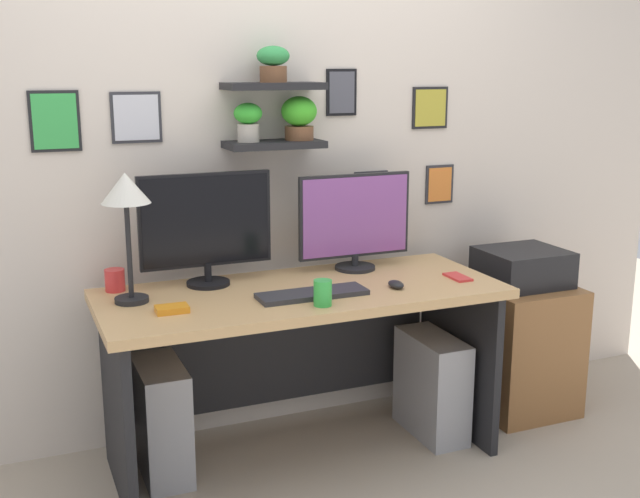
{
  "coord_description": "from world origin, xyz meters",
  "views": [
    {
      "loc": [
        -1.11,
        -2.86,
        1.64
      ],
      "look_at": [
        0.1,
        0.05,
        0.9
      ],
      "focal_mm": 44.0,
      "sensor_mm": 36.0,
      "label": 1
    }
  ],
  "objects_px": {
    "pen_cup": "(323,293)",
    "computer_tower_right": "(432,385)",
    "desk": "(298,334)",
    "computer_mouse": "(396,284)",
    "keyboard": "(313,294)",
    "scissors_tray": "(172,309)",
    "monitor_right": "(355,221)",
    "monitor_left": "(206,226)",
    "cell_phone": "(458,277)",
    "drawer_cabinet": "(518,346)",
    "coffee_mug": "(115,280)",
    "desk_lamp": "(126,199)",
    "computer_tower_left": "(161,419)",
    "printer": "(522,267)"
  },
  "relations": [
    {
      "from": "computer_tower_right",
      "to": "computer_mouse",
      "type": "bearing_deg",
      "value": -154.94
    },
    {
      "from": "monitor_right",
      "to": "monitor_left",
      "type": "bearing_deg",
      "value": 180.0
    },
    {
      "from": "cell_phone",
      "to": "desk_lamp",
      "type": "bearing_deg",
      "value": 172.94
    },
    {
      "from": "monitor_left",
      "to": "computer_mouse",
      "type": "xyz_separation_m",
      "value": [
        0.7,
        -0.35,
        -0.24
      ]
    },
    {
      "from": "coffee_mug",
      "to": "scissors_tray",
      "type": "bearing_deg",
      "value": -67.56
    },
    {
      "from": "computer_mouse",
      "to": "cell_phone",
      "type": "relative_size",
      "value": 0.64
    },
    {
      "from": "desk_lamp",
      "to": "computer_tower_left",
      "type": "bearing_deg",
      "value": 11.21
    },
    {
      "from": "desk",
      "to": "pen_cup",
      "type": "relative_size",
      "value": 16.45
    },
    {
      "from": "computer_mouse",
      "to": "computer_tower_left",
      "type": "distance_m",
      "value": 1.1
    },
    {
      "from": "computer_mouse",
      "to": "desk_lamp",
      "type": "xyz_separation_m",
      "value": [
        -1.03,
        0.22,
        0.39
      ]
    },
    {
      "from": "monitor_left",
      "to": "keyboard",
      "type": "distance_m",
      "value": 0.53
    },
    {
      "from": "desk",
      "to": "computer_mouse",
      "type": "relative_size",
      "value": 18.28
    },
    {
      "from": "drawer_cabinet",
      "to": "computer_tower_right",
      "type": "relative_size",
      "value": 1.34
    },
    {
      "from": "drawer_cabinet",
      "to": "pen_cup",
      "type": "bearing_deg",
      "value": -164.31
    },
    {
      "from": "monitor_left",
      "to": "computer_tower_right",
      "type": "xyz_separation_m",
      "value": [
        0.96,
        -0.23,
        -0.77
      ]
    },
    {
      "from": "pen_cup",
      "to": "computer_tower_right",
      "type": "xyz_separation_m",
      "value": [
        0.63,
        0.23,
        -0.57
      ]
    },
    {
      "from": "desk",
      "to": "computer_mouse",
      "type": "height_order",
      "value": "computer_mouse"
    },
    {
      "from": "computer_tower_left",
      "to": "coffee_mug",
      "type": "bearing_deg",
      "value": 128.07
    },
    {
      "from": "monitor_left",
      "to": "computer_tower_left",
      "type": "relative_size",
      "value": 1.16
    },
    {
      "from": "drawer_cabinet",
      "to": "computer_tower_right",
      "type": "bearing_deg",
      "value": -169.57
    },
    {
      "from": "pen_cup",
      "to": "drawer_cabinet",
      "type": "distance_m",
      "value": 1.31
    },
    {
      "from": "keyboard",
      "to": "drawer_cabinet",
      "type": "distance_m",
      "value": 1.26
    },
    {
      "from": "keyboard",
      "to": "scissors_tray",
      "type": "bearing_deg",
      "value": 178.82
    },
    {
      "from": "desk_lamp",
      "to": "pen_cup",
      "type": "xyz_separation_m",
      "value": [
        0.66,
        -0.32,
        -0.35
      ]
    },
    {
      "from": "keyboard",
      "to": "coffee_mug",
      "type": "relative_size",
      "value": 4.89
    },
    {
      "from": "computer_mouse",
      "to": "printer",
      "type": "relative_size",
      "value": 0.24
    },
    {
      "from": "scissors_tray",
      "to": "computer_tower_left",
      "type": "relative_size",
      "value": 0.25
    },
    {
      "from": "cell_phone",
      "to": "printer",
      "type": "bearing_deg",
      "value": 22.05
    },
    {
      "from": "drawer_cabinet",
      "to": "computer_tower_right",
      "type": "height_order",
      "value": "drawer_cabinet"
    },
    {
      "from": "desk",
      "to": "monitor_left",
      "type": "bearing_deg",
      "value": 154.26
    },
    {
      "from": "computer_mouse",
      "to": "pen_cup",
      "type": "bearing_deg",
      "value": -163.8
    },
    {
      "from": "computer_mouse",
      "to": "scissors_tray",
      "type": "bearing_deg",
      "value": 178.05
    },
    {
      "from": "desk_lamp",
      "to": "cell_phone",
      "type": "xyz_separation_m",
      "value": [
        1.35,
        -0.18,
        -0.4
      ]
    },
    {
      "from": "scissors_tray",
      "to": "cell_phone",
      "type": "bearing_deg",
      "value": 0.06
    },
    {
      "from": "computer_mouse",
      "to": "coffee_mug",
      "type": "height_order",
      "value": "coffee_mug"
    },
    {
      "from": "monitor_right",
      "to": "coffee_mug",
      "type": "height_order",
      "value": "monitor_right"
    },
    {
      "from": "scissors_tray",
      "to": "keyboard",
      "type": "bearing_deg",
      "value": -1.18
    },
    {
      "from": "desk",
      "to": "computer_tower_left",
      "type": "relative_size",
      "value": 3.47
    },
    {
      "from": "pen_cup",
      "to": "computer_tower_right",
      "type": "bearing_deg",
      "value": 19.97
    },
    {
      "from": "monitor_left",
      "to": "cell_phone",
      "type": "relative_size",
      "value": 3.93
    },
    {
      "from": "desk_lamp",
      "to": "pen_cup",
      "type": "relative_size",
      "value": 5.02
    },
    {
      "from": "desk",
      "to": "keyboard",
      "type": "xyz_separation_m",
      "value": [
        0.0,
        -0.17,
        0.22
      ]
    },
    {
      "from": "desk_lamp",
      "to": "scissors_tray",
      "type": "bearing_deg",
      "value": -57.89
    },
    {
      "from": "drawer_cabinet",
      "to": "coffee_mug",
      "type": "bearing_deg",
      "value": 174.55
    },
    {
      "from": "desk",
      "to": "scissors_tray",
      "type": "relative_size",
      "value": 13.71
    },
    {
      "from": "keyboard",
      "to": "pen_cup",
      "type": "height_order",
      "value": "pen_cup"
    },
    {
      "from": "desk",
      "to": "computer_tower_right",
      "type": "bearing_deg",
      "value": -5.9
    },
    {
      "from": "monitor_right",
      "to": "keyboard",
      "type": "xyz_separation_m",
      "value": [
        -0.33,
        -0.33,
        -0.21
      ]
    },
    {
      "from": "printer",
      "to": "computer_tower_left",
      "type": "height_order",
      "value": "printer"
    },
    {
      "from": "coffee_mug",
      "to": "pen_cup",
      "type": "height_order",
      "value": "pen_cup"
    }
  ]
}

